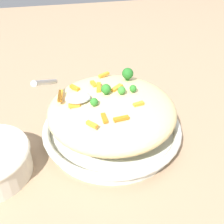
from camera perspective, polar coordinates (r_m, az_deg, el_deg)
ground_plane at (r=0.72m, az=-0.00°, el=-4.95°), size 2.40×2.40×0.00m
serving_bowl at (r=0.71m, az=-0.00°, el=-3.59°), size 0.34×0.34×0.04m
pasta_mound at (r=0.67m, az=-0.00°, el=0.26°), size 0.30×0.30×0.10m
carrot_piece_0 at (r=0.66m, az=0.98°, el=4.80°), size 0.03×0.03×0.01m
carrot_piece_1 at (r=0.73m, az=-1.37°, el=7.46°), size 0.03×0.02×0.01m
carrot_piece_2 at (r=0.62m, az=5.30°, el=1.56°), size 0.03×0.01×0.01m
carrot_piece_3 at (r=0.68m, az=-3.66°, el=5.55°), size 0.02×0.03×0.01m
carrot_piece_4 at (r=0.62m, az=-7.51°, el=1.31°), size 0.03×0.01×0.01m
carrot_piece_5 at (r=0.58m, az=-1.57°, el=-1.18°), size 0.01×0.03×0.01m
carrot_piece_6 at (r=0.58m, az=1.69°, el=-1.32°), size 0.03×0.01×0.01m
carrot_piece_7 at (r=0.68m, az=-7.44°, el=4.81°), size 0.02×0.03×0.01m
carrot_piece_8 at (r=0.66m, az=-2.65°, el=4.90°), size 0.02×0.04×0.01m
carrot_piece_9 at (r=0.66m, az=-10.24°, el=3.19°), size 0.02×0.04×0.01m
carrot_piece_10 at (r=0.56m, az=-4.03°, el=-2.48°), size 0.02×0.02×0.01m
broccoli_floret_0 at (r=0.64m, az=1.91°, el=4.32°), size 0.02×0.02×0.02m
broccoli_floret_1 at (r=0.63m, az=-1.20°, el=4.58°), size 0.02×0.02×0.03m
broccoli_floret_2 at (r=0.65m, az=4.19°, el=4.71°), size 0.02×0.02×0.02m
broccoli_floret_3 at (r=0.61m, az=-3.58°, el=2.00°), size 0.02×0.02×0.02m
broccoli_floret_4 at (r=0.70m, az=3.14°, el=7.63°), size 0.03×0.03×0.03m
serving_spoon at (r=0.62m, az=-8.97°, el=3.83°), size 0.12×0.14×0.09m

